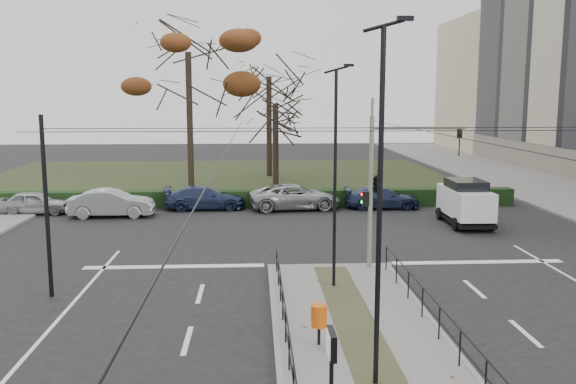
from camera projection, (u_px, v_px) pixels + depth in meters
name	position (u px, v px, depth m)	size (l,w,h in m)	color
ground	(348.00, 312.00, 18.76)	(140.00, 140.00, 0.00)	black
median_island	(362.00, 342.00, 16.28)	(4.40, 15.00, 0.14)	slate
sidewalk_east	(561.00, 194.00, 41.42)	(8.00, 90.00, 0.14)	slate
park	(216.00, 177.00, 50.00)	(38.00, 26.00, 0.10)	#252F17
hedge	(203.00, 199.00, 36.71)	(38.00, 1.00, 1.00)	black
median_railing	(363.00, 310.00, 16.04)	(4.14, 13.24, 0.92)	black
catenary	(342.00, 194.00, 19.83)	(20.00, 34.00, 6.00)	black
traffic_light	(380.00, 180.00, 22.76)	(3.89, 2.21, 5.72)	slate
litter_bin	(319.00, 316.00, 15.81)	(0.42, 0.42, 1.07)	black
info_panel	(331.00, 358.00, 10.70)	(0.13, 0.61, 2.35)	black
streetlamp_median_near	(380.00, 205.00, 13.12)	(0.67, 0.14, 8.05)	black
streetlamp_median_far	(336.00, 176.00, 20.30)	(0.62, 0.13, 7.47)	black
parked_car_first	(35.00, 203.00, 34.44)	(1.54, 3.83, 1.30)	#96989D
parked_car_second	(112.00, 203.00, 33.61)	(1.61, 4.63, 1.53)	#96989D
parked_car_third	(205.00, 198.00, 35.93)	(1.91, 4.70, 1.37)	#202B4C
parked_car_fourth	(295.00, 197.00, 35.92)	(2.46, 5.34, 1.48)	#96989D
white_van	(465.00, 201.00, 31.44)	(2.09, 4.41, 2.36)	white
rust_tree	(188.00, 52.00, 42.90)	(8.70, 8.70, 12.63)	black
bare_tree_center	(269.00, 84.00, 49.61)	(7.33, 7.33, 10.81)	black
bare_tree_near	(275.00, 110.00, 44.81)	(4.84, 4.84, 7.99)	black
parked_car_fifth	(382.00, 198.00, 36.25)	(1.80, 4.42, 1.28)	#202B4C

